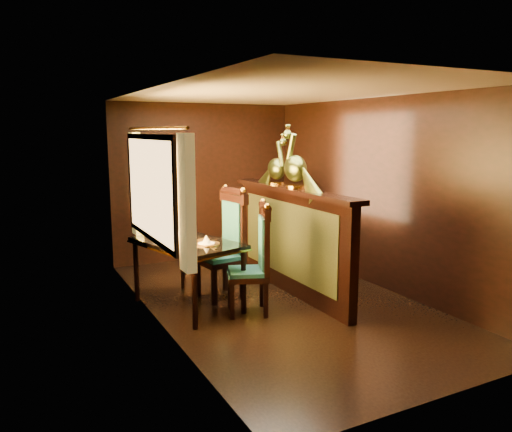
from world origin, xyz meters
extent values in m
plane|color=black|center=(0.00, 0.00, 0.00)|extent=(5.00, 5.00, 0.00)
cube|color=black|center=(0.00, 2.50, 1.25)|extent=(3.00, 0.04, 2.50)
cube|color=black|center=(0.00, -2.50, 1.25)|extent=(3.00, 0.04, 2.50)
cube|color=black|center=(-1.50, 0.00, 1.25)|extent=(0.04, 5.00, 2.50)
cube|color=black|center=(1.50, 0.00, 1.25)|extent=(0.04, 5.00, 2.50)
cube|color=beige|center=(0.00, 0.00, 2.50)|extent=(3.00, 5.00, 0.04)
cube|color=#FFC672|center=(-1.50, 0.30, 1.45)|extent=(0.01, 1.70, 1.05)
cube|color=yellow|center=(-1.40, -0.67, 1.40)|extent=(0.10, 0.22, 1.30)
cube|color=yellow|center=(-1.40, 1.27, 1.40)|extent=(0.10, 0.22, 1.30)
cylinder|color=gold|center=(-1.42, 0.30, 2.10)|extent=(0.03, 2.20, 0.03)
cube|color=black|center=(0.33, 0.30, 0.65)|extent=(0.12, 2.60, 1.30)
cube|color=#353719|center=(0.26, 0.30, 0.70)|extent=(0.02, 2.20, 0.95)
cube|color=black|center=(0.33, 0.30, 1.33)|extent=(0.26, 2.70, 0.06)
cube|color=black|center=(-1.05, 0.36, 0.78)|extent=(1.13, 1.50, 0.04)
cube|color=gold|center=(-1.05, 0.36, 0.75)|extent=(1.15, 1.52, 0.02)
cylinder|color=black|center=(-1.21, -0.31, 0.37)|extent=(0.06, 0.06, 0.74)
cylinder|color=black|center=(-0.56, -0.13, 0.37)|extent=(0.06, 0.06, 0.74)
cylinder|color=black|center=(-1.54, 0.86, 0.37)|extent=(0.06, 0.06, 0.74)
cylinder|color=black|center=(-0.89, 1.04, 0.37)|extent=(0.06, 0.06, 0.74)
cylinder|color=orange|center=(-0.91, 0.10, 0.81)|extent=(0.30, 0.30, 0.01)
cone|color=silver|center=(-0.91, 0.10, 0.86)|extent=(0.11, 0.11, 0.10)
cylinder|color=orange|center=(-1.06, 0.72, 0.81)|extent=(0.30, 0.30, 0.01)
cone|color=silver|center=(-1.06, 0.72, 0.86)|extent=(0.11, 0.11, 0.10)
cylinder|color=silver|center=(-1.33, 0.23, 0.83)|extent=(0.03, 0.03, 0.06)
cylinder|color=silver|center=(-1.34, 0.34, 0.83)|extent=(0.03, 0.03, 0.06)
cube|color=black|center=(-0.51, -0.13, 0.44)|extent=(0.59, 0.59, 0.06)
cube|color=#124952|center=(-0.51, -0.13, 0.49)|extent=(0.53, 0.53, 0.05)
cube|color=#124952|center=(-0.32, -0.20, 0.82)|extent=(0.16, 0.35, 0.59)
cube|color=black|center=(-0.75, -0.24, 0.20)|extent=(0.05, 0.05, 0.41)
cube|color=black|center=(-0.40, -0.37, 0.20)|extent=(0.05, 0.05, 0.41)
cube|color=black|center=(-0.62, 0.11, 0.20)|extent=(0.05, 0.05, 0.41)
cube|color=black|center=(-0.27, -0.02, 0.20)|extent=(0.05, 0.05, 0.41)
sphere|color=gold|center=(-0.39, -0.38, 1.26)|extent=(0.07, 0.07, 0.07)
sphere|color=gold|center=(-0.26, -0.02, 1.26)|extent=(0.07, 0.07, 0.07)
cube|color=black|center=(-0.58, 0.51, 0.47)|extent=(0.56, 0.56, 0.06)
cube|color=#124952|center=(-0.58, 0.51, 0.52)|extent=(0.50, 0.50, 0.05)
cube|color=#124952|center=(-0.37, 0.54, 0.88)|extent=(0.09, 0.39, 0.63)
cube|color=black|center=(-0.75, 0.28, 0.22)|extent=(0.05, 0.05, 0.44)
cube|color=black|center=(-0.35, 0.33, 0.22)|extent=(0.05, 0.05, 0.44)
cube|color=black|center=(-0.81, 0.68, 0.22)|extent=(0.05, 0.05, 0.44)
cube|color=black|center=(-0.41, 0.74, 0.22)|extent=(0.05, 0.05, 0.44)
sphere|color=gold|center=(-0.34, 0.33, 1.36)|extent=(0.07, 0.07, 0.07)
sphere|color=gold|center=(-0.40, 0.74, 1.36)|extent=(0.07, 0.07, 0.07)
camera|label=1|loc=(-2.92, -5.06, 2.07)|focal=35.00mm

